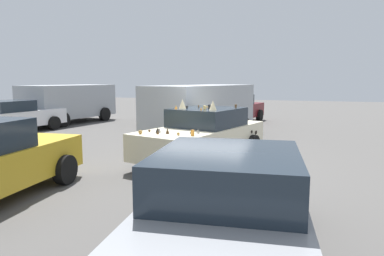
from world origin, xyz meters
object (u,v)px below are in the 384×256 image
at_px(parked_van_behind_left, 69,101).
at_px(parked_sedan_row_back_center, 230,204).
at_px(parked_sedan_near_left, 14,117).
at_px(parked_van_near_left, 202,108).
at_px(parked_sedan_row_back_far, 234,109).
at_px(art_car_decorated, 203,135).
at_px(parked_sedan_far_left, 167,109).

height_order(parked_van_behind_left, parked_sedan_row_back_center, parked_van_behind_left).
relative_size(parked_sedan_row_back_center, parked_sedan_near_left, 1.02).
xyz_separation_m(parked_van_near_left, parked_sedan_near_left, (-1.24, 7.95, -0.46)).
height_order(parked_sedan_row_back_far, parked_sedan_row_back_center, parked_sedan_row_back_far).
relative_size(art_car_decorated, parked_van_near_left, 0.82).
relative_size(parked_van_near_left, parked_sedan_near_left, 1.30).
bearing_deg(parked_van_behind_left, art_car_decorated, -115.32).
bearing_deg(parked_sedan_row_back_far, parked_sedan_near_left, 137.74).
bearing_deg(art_car_decorated, parked_van_near_left, -147.01).
relative_size(parked_sedan_row_back_far, parked_sedan_near_left, 1.07).
relative_size(parked_van_near_left, parked_sedan_row_back_center, 1.27).
xyz_separation_m(parked_van_near_left, parked_sedan_row_back_center, (-8.89, -3.01, -0.42)).
distance_m(parked_sedan_row_back_far, parked_sedan_row_back_center, 14.07).
height_order(parked_van_near_left, parked_sedan_near_left, parked_van_near_left).
bearing_deg(parked_van_behind_left, parked_sedan_row_back_center, -127.12).
height_order(art_car_decorated, parked_van_near_left, parked_van_near_left).
height_order(parked_sedan_row_back_far, parked_sedan_far_left, parked_sedan_row_back_far).
xyz_separation_m(parked_sedan_row_back_center, parked_sedan_near_left, (7.65, 10.95, -0.04)).
bearing_deg(parked_sedan_row_back_center, parked_sedan_near_left, 49.07).
bearing_deg(art_car_decorated, parked_sedan_near_left, -89.58).
bearing_deg(parked_sedan_row_back_center, parked_sedan_far_left, 19.23).
distance_m(art_car_decorated, parked_van_behind_left, 10.96).
bearing_deg(parked_sedan_near_left, parked_sedan_row_back_far, -43.66).
xyz_separation_m(art_car_decorated, parked_sedan_row_back_far, (8.66, 0.91, 0.02)).
bearing_deg(parked_van_behind_left, parked_sedan_row_back_far, -64.02).
distance_m(art_car_decorated, parked_sedan_far_left, 8.84).
xyz_separation_m(parked_van_near_left, parked_van_behind_left, (2.40, 7.90, -0.04)).
height_order(parked_van_near_left, parked_sedan_row_back_center, parked_van_near_left).
bearing_deg(parked_van_behind_left, parked_sedan_near_left, -171.90).
bearing_deg(parked_van_near_left, parked_sedan_row_back_far, 11.41).
bearing_deg(parked_sedan_far_left, parked_van_near_left, 23.25).
distance_m(parked_van_near_left, parked_sedan_row_back_center, 9.39).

